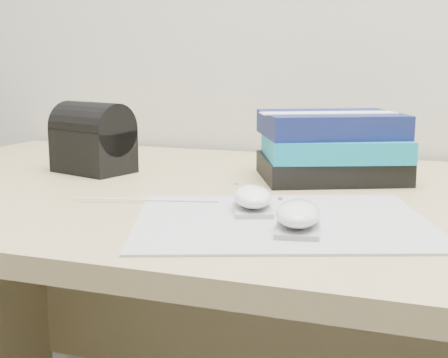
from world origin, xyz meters
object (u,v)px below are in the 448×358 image
(mouse_rear, at_px, (253,199))
(mouse_front, at_px, (298,216))
(book_stack, at_px, (331,146))
(desk, at_px, (315,322))
(pouch, at_px, (93,138))

(mouse_rear, relative_size, mouse_front, 1.01)
(mouse_front, xyz_separation_m, book_stack, (-0.02, 0.36, 0.04))
(mouse_rear, height_order, mouse_front, mouse_front)
(mouse_front, bearing_deg, desk, 95.96)
(pouch, bearing_deg, mouse_rear, -28.67)
(mouse_rear, distance_m, pouch, 0.42)
(desk, bearing_deg, mouse_front, -84.04)
(desk, xyz_separation_m, mouse_front, (0.03, -0.28, 0.25))
(mouse_front, bearing_deg, mouse_rear, 136.88)
(mouse_front, distance_m, pouch, 0.52)
(desk, bearing_deg, book_stack, 86.21)
(mouse_rear, distance_m, mouse_front, 0.11)
(mouse_front, height_order, book_stack, book_stack)
(pouch, bearing_deg, mouse_front, -31.64)
(desk, distance_m, mouse_rear, 0.33)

